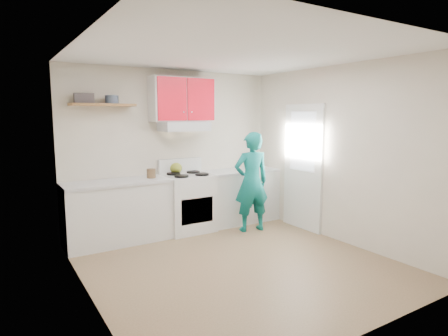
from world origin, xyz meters
TOP-DOWN VIEW (x-y plane):
  - floor at (0.00, 0.00)m, footprint 3.80×3.80m
  - ceiling at (0.00, 0.00)m, footprint 3.60×3.80m
  - back_wall at (0.00, 1.90)m, footprint 3.60×0.04m
  - front_wall at (0.00, -1.90)m, footprint 3.60×0.04m
  - left_wall at (-1.80, 0.00)m, footprint 0.04×3.80m
  - right_wall at (1.80, 0.00)m, footprint 0.04×3.80m
  - door at (1.78, 0.70)m, footprint 0.05×0.85m
  - door_glass at (1.75, 0.70)m, footprint 0.01×0.55m
  - counter_left at (-1.04, 1.60)m, footprint 1.52×0.60m
  - counter_right at (1.14, 1.60)m, footprint 1.32×0.60m
  - stove at (0.10, 1.57)m, footprint 0.76×0.65m
  - range_hood at (0.10, 1.68)m, footprint 0.76×0.44m
  - upper_cabinets at (0.10, 1.73)m, footprint 1.02×0.33m
  - shelf at (-1.15, 1.75)m, footprint 0.90×0.30m
  - books at (-1.41, 1.73)m, footprint 0.28×0.22m
  - tin at (-1.03, 1.72)m, footprint 0.25×0.25m
  - kettle at (0.01, 1.82)m, footprint 0.27×0.27m
  - crock at (-0.51, 1.59)m, footprint 0.14×0.14m
  - cutting_board at (1.08, 1.52)m, footprint 0.32×0.27m
  - silicone_mat at (1.62, 1.65)m, footprint 0.33×0.28m
  - person at (0.98, 1.04)m, footprint 0.65×0.49m

SIDE VIEW (x-z plane):
  - floor at x=0.00m, z-range 0.00..0.00m
  - counter_left at x=-1.04m, z-range 0.00..0.90m
  - counter_right at x=1.14m, z-range 0.00..0.90m
  - stove at x=0.10m, z-range 0.00..0.92m
  - person at x=0.98m, z-range 0.00..1.61m
  - silicone_mat at x=1.62m, z-range 0.90..0.91m
  - cutting_board at x=1.08m, z-range 0.90..0.92m
  - crock at x=-0.51m, z-range 0.90..1.06m
  - kettle at x=0.01m, z-range 0.92..1.10m
  - door at x=1.78m, z-range 0.00..2.05m
  - back_wall at x=0.00m, z-range 0.00..2.60m
  - front_wall at x=0.00m, z-range 0.00..2.60m
  - left_wall at x=-1.80m, z-range 0.00..2.60m
  - right_wall at x=1.80m, z-range 0.00..2.60m
  - door_glass at x=1.75m, z-range 0.98..1.92m
  - range_hood at x=0.10m, z-range 1.62..1.77m
  - shelf at x=-1.15m, z-range 2.00..2.04m
  - tin at x=-1.03m, z-range 2.04..2.15m
  - books at x=-1.41m, z-range 2.04..2.17m
  - upper_cabinets at x=0.10m, z-range 1.77..2.47m
  - ceiling at x=0.00m, z-range 2.58..2.62m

